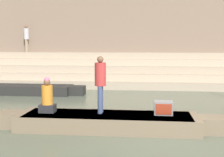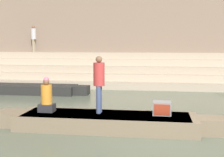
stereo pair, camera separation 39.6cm
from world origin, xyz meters
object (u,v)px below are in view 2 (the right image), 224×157
at_px(rowboat_main, 106,121).
at_px(person_rowing, 47,98).
at_px(moored_boat_shore, 27,89).
at_px(tv_set, 162,108).
at_px(person_on_steps, 34,37).
at_px(person_standing, 99,80).

xyz_separation_m(rowboat_main, person_rowing, (-1.79, 0.07, 0.63)).
height_order(rowboat_main, moored_boat_shore, rowboat_main).
distance_m(rowboat_main, tv_set, 1.65).
distance_m(person_rowing, person_on_steps, 11.96).
xyz_separation_m(rowboat_main, tv_set, (1.59, 0.16, 0.40)).
distance_m(person_standing, moored_boat_shore, 7.48).
distance_m(rowboat_main, moored_boat_shore, 7.66).
relative_size(person_rowing, tv_set, 2.01).
bearing_deg(person_on_steps, person_standing, -171.29).
xyz_separation_m(rowboat_main, person_standing, (-0.23, 0.17, 1.17)).
distance_m(moored_boat_shore, person_on_steps, 5.89).
height_order(rowboat_main, person_standing, person_standing).
height_order(person_rowing, tv_set, person_rowing).
height_order(person_standing, person_on_steps, person_on_steps).
height_order(person_standing, moored_boat_shore, person_standing).
relative_size(rowboat_main, person_rowing, 6.32).
bearing_deg(person_on_steps, moored_boat_shore, 176.07).
relative_size(rowboat_main, moored_boat_shore, 1.06).
relative_size(person_rowing, moored_boat_shore, 0.17).
relative_size(rowboat_main, person_on_steps, 3.82).
bearing_deg(person_rowing, person_standing, -3.51).
height_order(rowboat_main, person_rowing, person_rowing).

